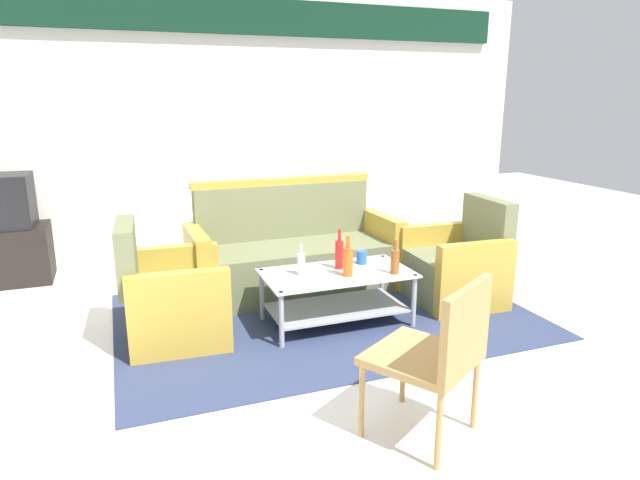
{
  "coord_description": "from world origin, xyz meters",
  "views": [
    {
      "loc": [
        -1.51,
        -3.0,
        1.68
      ],
      "look_at": [
        -0.14,
        0.66,
        0.65
      ],
      "focal_mm": 30.95,
      "sensor_mm": 36.0,
      "label": 1
    }
  ],
  "objects_px": {
    "bottle_brown": "(395,261)",
    "wicker_chair": "(439,349)",
    "couch": "(294,256)",
    "coffee_table": "(337,290)",
    "bottle_orange": "(348,261)",
    "bottle_clear": "(301,263)",
    "armchair_right": "(457,268)",
    "cup": "(362,257)",
    "tv_stand": "(4,255)",
    "armchair_left": "(172,300)",
    "bottle_red": "(339,254)"
  },
  "relations": [
    {
      "from": "bottle_orange",
      "to": "bottle_clear",
      "type": "xyz_separation_m",
      "value": [
        -0.31,
        0.15,
        -0.03
      ]
    },
    {
      "from": "tv_stand",
      "to": "cup",
      "type": "bearing_deg",
      "value": -33.42
    },
    {
      "from": "armchair_left",
      "to": "couch",
      "type": "bearing_deg",
      "value": 123.75
    },
    {
      "from": "bottle_orange",
      "to": "bottle_brown",
      "type": "height_order",
      "value": "bottle_orange"
    },
    {
      "from": "bottle_orange",
      "to": "cup",
      "type": "distance_m",
      "value": 0.33
    },
    {
      "from": "armchair_right",
      "to": "wicker_chair",
      "type": "bearing_deg",
      "value": 145.92
    },
    {
      "from": "armchair_right",
      "to": "couch",
      "type": "bearing_deg",
      "value": 61.88
    },
    {
      "from": "armchair_left",
      "to": "cup",
      "type": "distance_m",
      "value": 1.45
    },
    {
      "from": "bottle_orange",
      "to": "tv_stand",
      "type": "relative_size",
      "value": 0.38
    },
    {
      "from": "armchair_right",
      "to": "cup",
      "type": "distance_m",
      "value": 0.88
    },
    {
      "from": "bottle_brown",
      "to": "coffee_table",
      "type": "bearing_deg",
      "value": 155.47
    },
    {
      "from": "bottle_brown",
      "to": "cup",
      "type": "distance_m",
      "value": 0.34
    },
    {
      "from": "armchair_left",
      "to": "bottle_red",
      "type": "relative_size",
      "value": 2.78
    },
    {
      "from": "couch",
      "to": "cup",
      "type": "distance_m",
      "value": 0.78
    },
    {
      "from": "couch",
      "to": "wicker_chair",
      "type": "xyz_separation_m",
      "value": [
        -0.01,
        -2.34,
        0.18
      ]
    },
    {
      "from": "bottle_orange",
      "to": "wicker_chair",
      "type": "distance_m",
      "value": 1.41
    },
    {
      "from": "coffee_table",
      "to": "bottle_orange",
      "type": "height_order",
      "value": "bottle_orange"
    },
    {
      "from": "bottle_red",
      "to": "bottle_brown",
      "type": "bearing_deg",
      "value": -37.32
    },
    {
      "from": "cup",
      "to": "tv_stand",
      "type": "height_order",
      "value": "tv_stand"
    },
    {
      "from": "couch",
      "to": "bottle_orange",
      "type": "distance_m",
      "value": 0.96
    },
    {
      "from": "cup",
      "to": "tv_stand",
      "type": "bearing_deg",
      "value": 146.58
    },
    {
      "from": "coffee_table",
      "to": "cup",
      "type": "xyz_separation_m",
      "value": [
        0.26,
        0.13,
        0.19
      ]
    },
    {
      "from": "couch",
      "to": "bottle_brown",
      "type": "distance_m",
      "value": 1.12
    },
    {
      "from": "bottle_clear",
      "to": "tv_stand",
      "type": "distance_m",
      "value": 2.95
    },
    {
      "from": "bottle_red",
      "to": "armchair_left",
      "type": "bearing_deg",
      "value": 175.63
    },
    {
      "from": "armchair_left",
      "to": "tv_stand",
      "type": "height_order",
      "value": "armchair_left"
    },
    {
      "from": "couch",
      "to": "wicker_chair",
      "type": "relative_size",
      "value": 2.16
    },
    {
      "from": "armchair_right",
      "to": "bottle_red",
      "type": "bearing_deg",
      "value": 94.38
    },
    {
      "from": "coffee_table",
      "to": "bottle_brown",
      "type": "relative_size",
      "value": 4.28
    },
    {
      "from": "bottle_red",
      "to": "cup",
      "type": "xyz_separation_m",
      "value": [
        0.21,
        0.05,
        -0.07
      ]
    },
    {
      "from": "couch",
      "to": "tv_stand",
      "type": "distance_m",
      "value": 2.68
    },
    {
      "from": "coffee_table",
      "to": "bottle_red",
      "type": "distance_m",
      "value": 0.27
    },
    {
      "from": "cup",
      "to": "armchair_left",
      "type": "bearing_deg",
      "value": 178.44
    },
    {
      "from": "bottle_brown",
      "to": "wicker_chair",
      "type": "bearing_deg",
      "value": -109.4
    },
    {
      "from": "wicker_chair",
      "to": "bottle_orange",
      "type": "bearing_deg",
      "value": 53.02
    },
    {
      "from": "bottle_brown",
      "to": "cup",
      "type": "xyz_separation_m",
      "value": [
        -0.12,
        0.31,
        -0.05
      ]
    },
    {
      "from": "bottle_orange",
      "to": "wicker_chair",
      "type": "xyz_separation_m",
      "value": [
        -0.13,
        -1.41,
        -0.03
      ]
    },
    {
      "from": "bottle_orange",
      "to": "tv_stand",
      "type": "bearing_deg",
      "value": 140.98
    },
    {
      "from": "bottle_clear",
      "to": "tv_stand",
      "type": "bearing_deg",
      "value": 139.4
    },
    {
      "from": "armchair_left",
      "to": "wicker_chair",
      "type": "height_order",
      "value": "armchair_left"
    },
    {
      "from": "bottle_red",
      "to": "coffee_table",
      "type": "bearing_deg",
      "value": -122.37
    },
    {
      "from": "bottle_orange",
      "to": "bottle_clear",
      "type": "distance_m",
      "value": 0.34
    },
    {
      "from": "couch",
      "to": "bottle_orange",
      "type": "height_order",
      "value": "couch"
    },
    {
      "from": "armchair_right",
      "to": "bottle_brown",
      "type": "relative_size",
      "value": 3.31
    },
    {
      "from": "couch",
      "to": "armchair_right",
      "type": "xyz_separation_m",
      "value": [
        1.2,
        -0.71,
        -0.03
      ]
    },
    {
      "from": "coffee_table",
      "to": "bottle_red",
      "type": "xyz_separation_m",
      "value": [
        0.05,
        0.08,
        0.25
      ]
    },
    {
      "from": "tv_stand",
      "to": "bottle_orange",
      "type": "bearing_deg",
      "value": -39.02
    },
    {
      "from": "coffee_table",
      "to": "bottle_orange",
      "type": "bearing_deg",
      "value": -67.9
    },
    {
      "from": "couch",
      "to": "bottle_brown",
      "type": "xyz_separation_m",
      "value": [
        0.46,
        -1.0,
        0.19
      ]
    },
    {
      "from": "tv_stand",
      "to": "wicker_chair",
      "type": "xyz_separation_m",
      "value": [
        2.41,
        -3.47,
        0.23
      ]
    }
  ]
}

